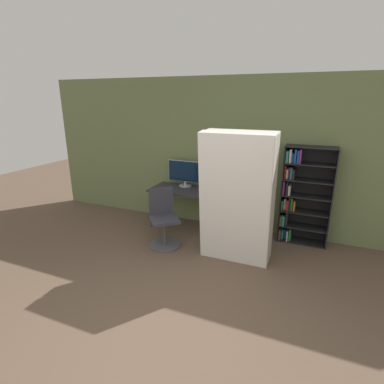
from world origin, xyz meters
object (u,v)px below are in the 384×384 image
office_chair (163,223)px  mattress_far (240,196)px  mattress_near (236,200)px  monitor (185,173)px  bookshelf (300,195)px

office_chair → mattress_far: mattress_far is taller
office_chair → mattress_near: mattress_near is taller
monitor → office_chair: monitor is taller
office_chair → bookshelf: (2.01, 1.02, 0.42)m
monitor → bookshelf: 2.08m
monitor → mattress_near: size_ratio=0.35×
office_chair → mattress_far: (1.20, 0.15, 0.57)m
monitor → mattress_near: bearing=-41.0°
bookshelf → mattress_far: 1.19m
monitor → mattress_far: (1.26, -0.87, -0.04)m
monitor → bookshelf: bookshelf is taller
bookshelf → mattress_near: (-0.81, -1.10, 0.15)m
monitor → bookshelf: size_ratio=0.42×
mattress_far → mattress_near: bearing=-90.0°
monitor → mattress_near: (1.26, -1.10, -0.04)m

